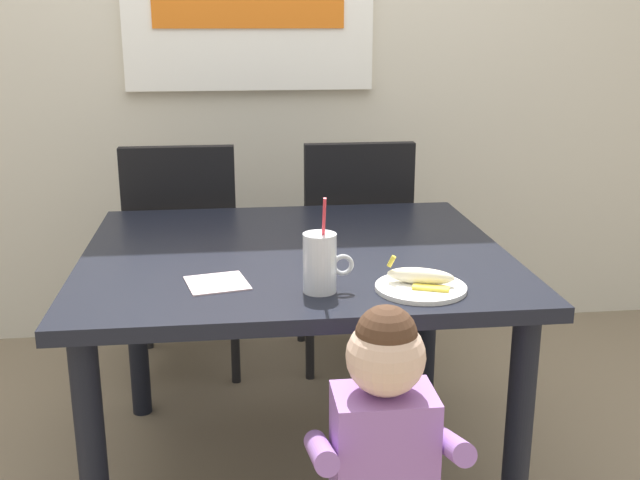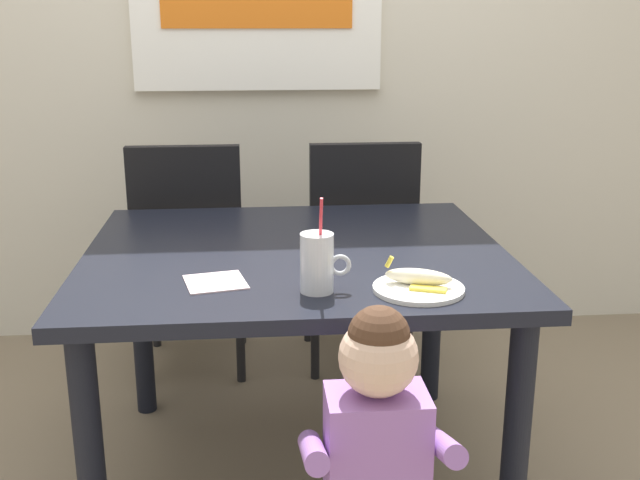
% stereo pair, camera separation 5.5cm
% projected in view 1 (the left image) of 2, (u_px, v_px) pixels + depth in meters
% --- Properties ---
extents(ground_plane, '(24.00, 24.00, 0.00)m').
position_uv_depth(ground_plane, '(297.00, 473.00, 2.45)').
color(ground_plane, '#7A6B56').
extents(back_wall, '(6.40, 0.17, 2.90)m').
position_uv_depth(back_wall, '(268.00, 9.00, 3.27)').
color(back_wall, beige).
rests_on(back_wall, ground).
extents(dining_table, '(1.23, 1.09, 0.75)m').
position_uv_depth(dining_table, '(295.00, 281.00, 2.27)').
color(dining_table, black).
rests_on(dining_table, ground).
extents(dining_chair_left, '(0.44, 0.45, 0.96)m').
position_uv_depth(dining_chair_left, '(184.00, 247.00, 3.00)').
color(dining_chair_left, black).
rests_on(dining_chair_left, ground).
extents(dining_chair_right, '(0.44, 0.44, 0.96)m').
position_uv_depth(dining_chair_right, '(353.00, 242.00, 3.07)').
color(dining_chair_right, black).
rests_on(dining_chair_right, ground).
extents(toddler_standing, '(0.33, 0.24, 0.84)m').
position_uv_depth(toddler_standing, '(384.00, 441.00, 1.65)').
color(toddler_standing, '#3F4760').
rests_on(toddler_standing, ground).
extents(milk_cup, '(0.13, 0.08, 0.25)m').
position_uv_depth(milk_cup, '(320.00, 266.00, 1.88)').
color(milk_cup, silver).
rests_on(milk_cup, dining_table).
extents(snack_plate, '(0.23, 0.23, 0.01)m').
position_uv_depth(snack_plate, '(421.00, 288.00, 1.91)').
color(snack_plate, white).
rests_on(snack_plate, dining_table).
extents(peeled_banana, '(0.17, 0.13, 0.07)m').
position_uv_depth(peeled_banana, '(421.00, 277.00, 1.92)').
color(peeled_banana, '#F4EAC6').
rests_on(peeled_banana, snack_plate).
extents(paper_napkin, '(0.18, 0.18, 0.00)m').
position_uv_depth(paper_napkin, '(217.00, 283.00, 1.96)').
color(paper_napkin, silver).
rests_on(paper_napkin, dining_table).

